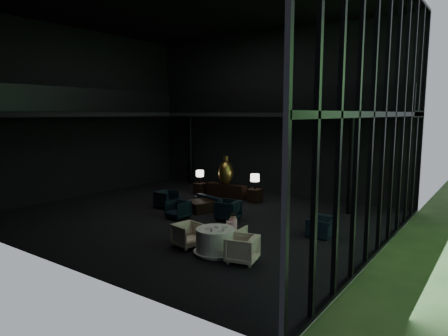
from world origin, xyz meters
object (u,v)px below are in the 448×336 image
Objects in this scene: lounge_armchair_south at (178,209)px; dining_chair_north at (233,236)px; coffee_table at (200,206)px; child at (233,222)px; table_lamp_right at (255,178)px; lounge_armchair_west at (166,198)px; sofa at (214,200)px; dining_chair_east at (242,247)px; window_armchair at (322,225)px; table_lamp_left at (200,174)px; lounge_armchair_east at (228,208)px; bronze_urn at (226,172)px; dining_table at (215,243)px; side_table_left at (200,189)px; dining_chair_west at (188,234)px; console at (226,191)px; side_table_right at (255,195)px.

lounge_armchair_south is 1.19× the size of dining_chair_north.
child is at bearing -37.43° from coffee_table.
lounge_armchair_west is at bearing -128.32° from table_lamp_right.
sofa is 2.09× the size of dining_chair_east.
dining_chair_east is (-0.90, -3.47, 0.04)m from window_armchair.
window_armchair is (5.39, 1.08, -0.01)m from lounge_armchair_south.
dining_chair_north is at bearing -44.00° from table_lamp_left.
lounge_armchair_south is (-1.69, -0.94, -0.06)m from lounge_armchair_east.
dining_chair_east is at bearing -118.36° from lounge_armchair_west.
lounge_armchair_west is at bearing -132.86° from dining_chair_east.
bronze_urn is 1.60× the size of dining_chair_east.
dining_chair_north is at bearing -65.00° from table_lamp_right.
dining_table is (-1.88, -3.38, -0.05)m from window_armchair.
child is (5.75, -5.50, 0.44)m from side_table_left.
child is at bearing -35.63° from dining_chair_west.
dining_chair_north is (-1.84, -2.54, -0.05)m from window_armchair.
window_armchair is at bearing -21.97° from table_lamp_left.
window_armchair is (6.08, -3.09, -0.86)m from bronze_urn.
console is at bearing -120.10° from window_armchair.
table_lamp_left is 0.95× the size of table_lamp_right.
lounge_armchair_west is at bearing -99.89° from lounge_armchair_east.
lounge_armchair_south is at bearing -61.29° from side_table_left.
dining_chair_east is at bearing -44.10° from side_table_left.
table_lamp_left is at bearing -137.55° from lounge_armchair_east.
coffee_table is (2.28, -2.84, -0.05)m from side_table_left.
table_lamp_left reaches higher than dining_chair_west.
console is 7.08m from dining_chair_north.
table_lamp_right reaches higher than table_lamp_left.
sofa is 5.46m from window_armchair.
table_lamp_left is 3.73m from coffee_table.
lounge_armchair_south is (2.29, -4.18, 0.11)m from side_table_left.
side_table_left is 0.91× the size of side_table_right.
console is 2.67× the size of lounge_armchair_south.
window_armchair is (3.70, 0.14, -0.07)m from lounge_armchair_east.
side_table_right is at bearing -65.19° from child.
coffee_table is at bearing 95.54° from lounge_armchair_south.
sofa is 2.08m from lounge_armchair_east.
lounge_armchair_east reaches higher than coffee_table.
table_lamp_left is 0.74× the size of window_armchair.
dining_chair_north is at bearing 87.61° from dining_table.
table_lamp_left reaches higher than coffee_table.
table_lamp_left is 0.80× the size of dining_chair_west.
sofa is 0.90m from coffee_table.
table_lamp_left is at bearing 47.88° from dining_chair_west.
side_table_left is at bearing -178.41° from console.
table_lamp_right reaches higher than sofa.
dining_chair_west is at bearing -106.96° from dining_chair_east.
child is at bearing -43.73° from table_lamp_left.
lounge_armchair_east reaches higher than sofa.
dining_table reaches higher than coffee_table.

